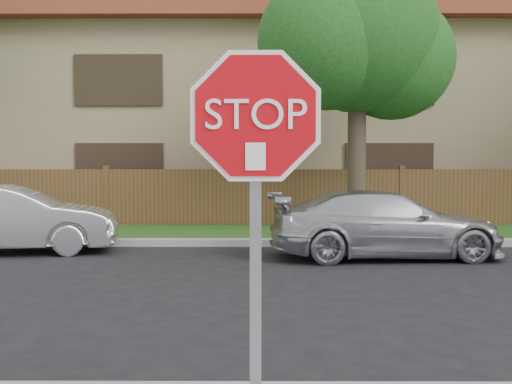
{
  "coord_description": "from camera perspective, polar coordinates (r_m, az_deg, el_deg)",
  "views": [
    {
      "loc": [
        0.13,
        -4.78,
        1.93
      ],
      "look_at": [
        0.12,
        -0.9,
        1.7
      ],
      "focal_mm": 42.0,
      "sensor_mm": 36.0,
      "label": 1
    }
  ],
  "objects": [
    {
      "name": "stop_sign",
      "position": [
        3.3,
        -0.05,
        1.66
      ],
      "size": [
        1.01,
        0.13,
        2.55
      ],
      "color": "gray",
      "rests_on": "sidewalk_near"
    },
    {
      "name": "sedan_left",
      "position": [
        12.99,
        -22.24,
        -2.43
      ],
      "size": [
        4.3,
        2.11,
        1.36
      ],
      "primitive_type": "imported",
      "rotation": [
        0.0,
        0.0,
        1.74
      ],
      "color": "#BABABF",
      "rests_on": "ground"
    },
    {
      "name": "sedan_right",
      "position": [
        11.75,
        12.22,
        -3.02
      ],
      "size": [
        4.55,
        2.11,
        1.29
      ],
      "primitive_type": "imported",
      "rotation": [
        0.0,
        0.0,
        1.64
      ],
      "color": "#B2B4BA",
      "rests_on": "ground"
    },
    {
      "name": "far_curb",
      "position": [
        13.06,
        -0.33,
        -4.82
      ],
      "size": [
        70.0,
        0.3,
        0.15
      ],
      "primitive_type": "cube",
      "color": "gray",
      "rests_on": "ground"
    },
    {
      "name": "apartment_building",
      "position": [
        21.84,
        -0.09,
        7.53
      ],
      "size": [
        35.2,
        9.2,
        7.2
      ],
      "color": "#9D8D61",
      "rests_on": "ground"
    },
    {
      "name": "fence",
      "position": [
        16.22,
        -0.21,
        -0.66
      ],
      "size": [
        70.0,
        0.12,
        1.6
      ],
      "primitive_type": "cube",
      "color": "#54361D",
      "rests_on": "ground"
    },
    {
      "name": "grass_strip",
      "position": [
        14.7,
        -0.26,
        -3.97
      ],
      "size": [
        70.0,
        3.0,
        0.12
      ],
      "primitive_type": "cube",
      "color": "#1E4714",
      "rests_on": "ground"
    },
    {
      "name": "tree_mid",
      "position": [
        14.84,
        9.83,
        14.73
      ],
      "size": [
        4.8,
        3.9,
        7.35
      ],
      "color": "#382B21",
      "rests_on": "ground"
    }
  ]
}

